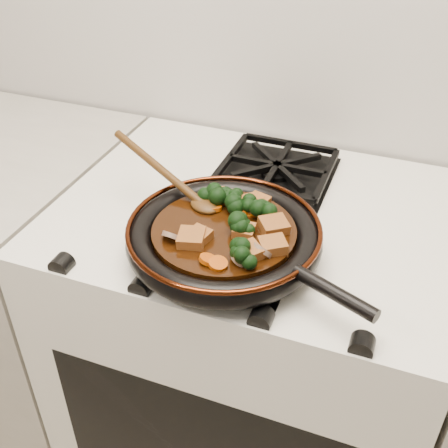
% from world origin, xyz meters
% --- Properties ---
extents(stove, '(0.76, 0.60, 0.90)m').
position_xyz_m(stove, '(0.00, 1.69, 0.45)').
color(stove, silver).
rests_on(stove, ground).
extents(burner_grate_front, '(0.23, 0.23, 0.03)m').
position_xyz_m(burner_grate_front, '(0.00, 1.55, 0.91)').
color(burner_grate_front, black).
rests_on(burner_grate_front, stove).
extents(burner_grate_back, '(0.23, 0.23, 0.03)m').
position_xyz_m(burner_grate_back, '(0.00, 1.83, 0.91)').
color(burner_grate_back, black).
rests_on(burner_grate_back, stove).
extents(skillet, '(0.44, 0.33, 0.05)m').
position_xyz_m(skillet, '(-0.00, 1.53, 0.94)').
color(skillet, black).
rests_on(skillet, burner_grate_front).
extents(braising_sauce, '(0.24, 0.24, 0.02)m').
position_xyz_m(braising_sauce, '(-0.01, 1.53, 0.95)').
color(braising_sauce, black).
rests_on(braising_sauce, skillet).
extents(tofu_cube_0, '(0.05, 0.06, 0.03)m').
position_xyz_m(tofu_cube_0, '(0.05, 1.48, 0.97)').
color(tofu_cube_0, brown).
rests_on(tofu_cube_0, braising_sauce).
extents(tofu_cube_1, '(0.06, 0.06, 0.03)m').
position_xyz_m(tofu_cube_1, '(0.07, 1.56, 0.97)').
color(tofu_cube_1, brown).
rests_on(tofu_cube_1, braising_sauce).
extents(tofu_cube_2, '(0.04, 0.04, 0.02)m').
position_xyz_m(tofu_cube_2, '(0.03, 1.53, 0.97)').
color(tofu_cube_2, brown).
rests_on(tofu_cube_2, braising_sauce).
extents(tofu_cube_3, '(0.04, 0.04, 0.03)m').
position_xyz_m(tofu_cube_3, '(0.03, 1.62, 0.97)').
color(tofu_cube_3, brown).
rests_on(tofu_cube_3, braising_sauce).
extents(tofu_cube_4, '(0.05, 0.05, 0.03)m').
position_xyz_m(tofu_cube_4, '(0.09, 1.51, 0.97)').
color(tofu_cube_4, brown).
rests_on(tofu_cube_4, braising_sauce).
extents(tofu_cube_5, '(0.05, 0.05, 0.03)m').
position_xyz_m(tofu_cube_5, '(-0.04, 1.48, 0.97)').
color(tofu_cube_5, brown).
rests_on(tofu_cube_5, braising_sauce).
extents(tofu_cube_6, '(0.05, 0.05, 0.03)m').
position_xyz_m(tofu_cube_6, '(0.02, 1.60, 0.97)').
color(tofu_cube_6, brown).
rests_on(tofu_cube_6, braising_sauce).
extents(tofu_cube_7, '(0.05, 0.05, 0.03)m').
position_xyz_m(tofu_cube_7, '(-0.05, 1.61, 0.97)').
color(tofu_cube_7, brown).
rests_on(tofu_cube_7, braising_sauce).
extents(tofu_cube_8, '(0.04, 0.04, 0.02)m').
position_xyz_m(tofu_cube_8, '(-0.03, 1.49, 0.97)').
color(tofu_cube_8, brown).
rests_on(tofu_cube_8, braising_sauce).
extents(tofu_cube_9, '(0.05, 0.05, 0.02)m').
position_xyz_m(tofu_cube_9, '(0.01, 1.61, 0.97)').
color(tofu_cube_9, brown).
rests_on(tofu_cube_9, braising_sauce).
extents(broccoli_floret_0, '(0.08, 0.07, 0.07)m').
position_xyz_m(broccoli_floret_0, '(0.04, 1.60, 0.97)').
color(broccoli_floret_0, black).
rests_on(broccoli_floret_0, braising_sauce).
extents(broccoli_floret_1, '(0.07, 0.07, 0.05)m').
position_xyz_m(broccoli_floret_1, '(0.03, 1.54, 0.97)').
color(broccoli_floret_1, black).
rests_on(broccoli_floret_1, braising_sauce).
extents(broccoli_floret_2, '(0.07, 0.08, 0.07)m').
position_xyz_m(broccoli_floret_2, '(0.05, 1.46, 0.97)').
color(broccoli_floret_2, black).
rests_on(broccoli_floret_2, braising_sauce).
extents(broccoli_floret_3, '(0.08, 0.08, 0.06)m').
position_xyz_m(broccoli_floret_3, '(-0.03, 1.62, 0.97)').
color(broccoli_floret_3, black).
rests_on(broccoli_floret_3, braising_sauce).
extents(broccoli_floret_4, '(0.09, 0.09, 0.06)m').
position_xyz_m(broccoli_floret_4, '(-0.05, 1.59, 0.97)').
color(broccoli_floret_4, black).
rests_on(broccoli_floret_4, braising_sauce).
extents(broccoli_floret_5, '(0.08, 0.08, 0.05)m').
position_xyz_m(broccoli_floret_5, '(0.00, 1.59, 0.97)').
color(broccoli_floret_5, black).
rests_on(broccoli_floret_5, braising_sauce).
extents(broccoli_floret_6, '(0.08, 0.08, 0.07)m').
position_xyz_m(broccoli_floret_6, '(0.02, 1.54, 0.97)').
color(broccoli_floret_6, black).
rests_on(broccoli_floret_6, braising_sauce).
extents(carrot_coin_0, '(0.03, 0.03, 0.02)m').
position_xyz_m(carrot_coin_0, '(0.02, 1.59, 0.96)').
color(carrot_coin_0, '#A43D04').
rests_on(carrot_coin_0, braising_sauce).
extents(carrot_coin_1, '(0.03, 0.03, 0.02)m').
position_xyz_m(carrot_coin_1, '(0.00, 1.44, 0.96)').
color(carrot_coin_1, '#A43D04').
rests_on(carrot_coin_1, braising_sauce).
extents(carrot_coin_2, '(0.03, 0.03, 0.01)m').
position_xyz_m(carrot_coin_2, '(0.02, 1.44, 0.96)').
color(carrot_coin_2, '#A43D04').
rests_on(carrot_coin_2, braising_sauce).
extents(carrot_coin_3, '(0.03, 0.03, 0.02)m').
position_xyz_m(carrot_coin_3, '(0.01, 1.59, 0.96)').
color(carrot_coin_3, '#A43D04').
rests_on(carrot_coin_3, braising_sauce).
extents(carrot_coin_4, '(0.03, 0.03, 0.01)m').
position_xyz_m(carrot_coin_4, '(-0.04, 1.58, 0.96)').
color(carrot_coin_4, '#A43D04').
rests_on(carrot_coin_4, braising_sauce).
extents(mushroom_slice_0, '(0.04, 0.04, 0.02)m').
position_xyz_m(mushroom_slice_0, '(0.05, 1.46, 0.97)').
color(mushroom_slice_0, '#7E5F49').
rests_on(mushroom_slice_0, braising_sauce).
extents(mushroom_slice_1, '(0.04, 0.04, 0.03)m').
position_xyz_m(mushroom_slice_1, '(-0.07, 1.48, 0.97)').
color(mushroom_slice_1, '#7E5F49').
rests_on(mushroom_slice_1, braising_sauce).
extents(mushroom_slice_2, '(0.04, 0.04, 0.02)m').
position_xyz_m(mushroom_slice_2, '(-0.02, 1.62, 0.97)').
color(mushroom_slice_2, '#7E5F49').
rests_on(mushroom_slice_2, braising_sauce).
extents(mushroom_slice_3, '(0.05, 0.04, 0.03)m').
position_xyz_m(mushroom_slice_3, '(0.07, 1.49, 0.97)').
color(mushroom_slice_3, '#7E5F49').
rests_on(mushroom_slice_3, braising_sauce).
extents(wooden_spoon, '(0.15, 0.08, 0.24)m').
position_xyz_m(wooden_spoon, '(-0.12, 1.60, 0.98)').
color(wooden_spoon, '#44290E').
rests_on(wooden_spoon, braising_sauce).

